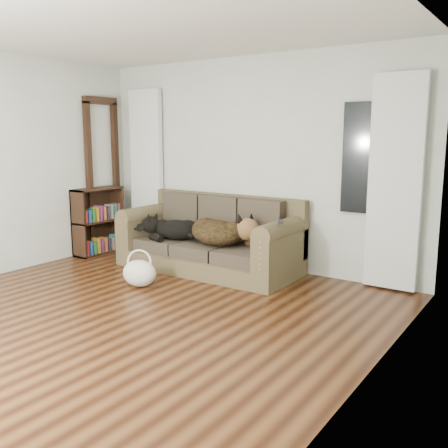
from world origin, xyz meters
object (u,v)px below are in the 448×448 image
Objects in this scene: tote_bag at (139,272)px; bookshelf at (98,218)px; dog_shepherd at (220,233)px; sofa at (208,234)px; dog_black_lab at (174,229)px.

tote_bag is 1.82m from bookshelf.
bookshelf reaches higher than dog_shepherd.
sofa is 1.80m from bookshelf.
tote_bag is (0.25, -0.88, -0.32)m from dog_black_lab.
tote_bag is (-0.22, -0.98, -0.29)m from sofa.
dog_shepherd is at bearing -5.72° from dog_black_lab.
dog_black_lab is 0.80× the size of dog_shepherd.
bookshelf is at bearing 15.80° from dog_shepherd.
bookshelf reaches higher than dog_black_lab.
sofa is at bearing 6.72° from bookshelf.
dog_black_lab is at bearing 17.11° from dog_shepherd.
bookshelf is (-1.80, -0.14, 0.05)m from sofa.
bookshelf is at bearing 152.00° from tote_bag.
dog_black_lab is 0.64× the size of bookshelf.
sofa reaches higher than tote_bag.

